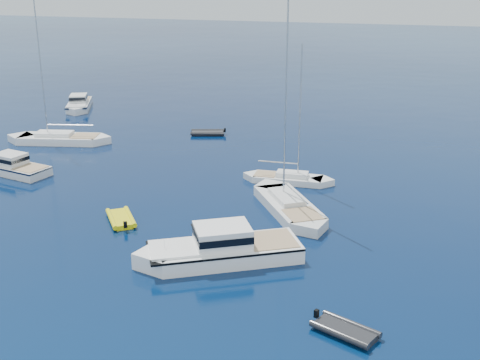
# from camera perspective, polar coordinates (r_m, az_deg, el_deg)

# --- Properties ---
(motor_cruiser_centre) EXTENTS (11.94, 8.82, 3.07)m
(motor_cruiser_centre) POSITION_cam_1_polar(r_m,az_deg,el_deg) (40.26, -1.94, -7.46)
(motor_cruiser_centre) COLOR white
(motor_cruiser_centre) RESTS_ON ground
(motor_cruiser_far_l) EXTENTS (9.41, 4.72, 2.37)m
(motor_cruiser_far_l) POSITION_cam_1_polar(r_m,az_deg,el_deg) (60.93, -20.50, 0.67)
(motor_cruiser_far_l) COLOR silver
(motor_cruiser_far_l) RESTS_ON ground
(motor_cruiser_horizon) EXTENTS (6.30, 9.56, 2.42)m
(motor_cruiser_horizon) POSITION_cam_1_polar(r_m,az_deg,el_deg) (86.11, -14.69, 6.41)
(motor_cruiser_horizon) COLOR white
(motor_cruiser_horizon) RESTS_ON ground
(sailboat_mid_r) EXTENTS (8.97, 11.60, 17.37)m
(sailboat_mid_r) POSITION_cam_1_polar(r_m,az_deg,el_deg) (48.30, 4.51, -2.84)
(sailboat_mid_r) COLOR silver
(sailboat_mid_r) RESTS_ON ground
(sailboat_centre) EXTENTS (8.63, 2.48, 12.59)m
(sailboat_centre) POSITION_cam_1_polar(r_m,az_deg,el_deg) (54.66, 4.49, -0.19)
(sailboat_centre) COLOR white
(sailboat_centre) RESTS_ON ground
(sailboat_far_l) EXTENTS (12.43, 5.56, 17.70)m
(sailboat_far_l) POSITION_cam_1_polar(r_m,az_deg,el_deg) (69.73, -16.39, 3.35)
(sailboat_far_l) COLOR white
(sailboat_far_l) RESTS_ON ground
(tender_yellow) EXTENTS (3.98, 4.38, 0.95)m
(tender_yellow) POSITION_cam_1_polar(r_m,az_deg,el_deg) (47.00, -10.96, -3.78)
(tender_yellow) COLOR yellow
(tender_yellow) RESTS_ON ground
(tender_grey_near) EXTENTS (4.07, 3.25, 0.95)m
(tender_grey_near) POSITION_cam_1_polar(r_m,az_deg,el_deg) (33.32, 9.71, -13.90)
(tender_grey_near) COLOR black
(tender_grey_near) RESTS_ON ground
(tender_grey_far) EXTENTS (4.41, 3.18, 0.95)m
(tender_grey_far) POSITION_cam_1_polar(r_m,az_deg,el_deg) (70.29, -3.02, 4.23)
(tender_grey_far) COLOR black
(tender_grey_far) RESTS_ON ground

